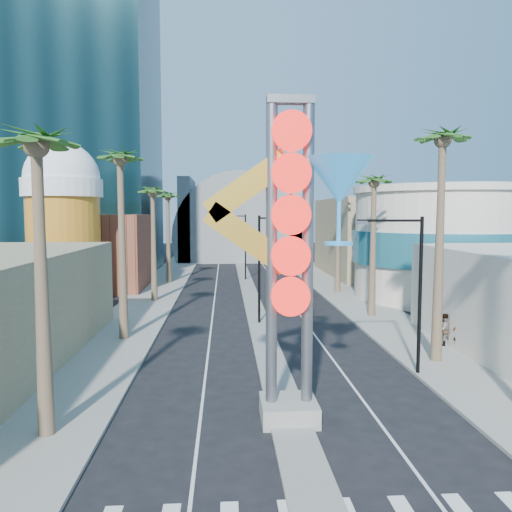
{
  "coord_description": "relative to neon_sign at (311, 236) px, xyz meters",
  "views": [
    {
      "loc": [
        -2.49,
        -15.98,
        8.18
      ],
      "look_at": [
        -0.18,
        20.84,
        4.98
      ],
      "focal_mm": 35.0,
      "sensor_mm": 36.0,
      "label": 1
    }
  ],
  "objects": [
    {
      "name": "palm_3",
      "position": [
        -9.82,
        39.04,
        2.17
      ],
      "size": [
        2.4,
        2.4,
        11.2
      ],
      "color": "brown",
      "rests_on": "ground"
    },
    {
      "name": "streetlight_2",
      "position": [
        5.91,
        5.04,
        -2.47
      ],
      "size": [
        3.45,
        0.25,
        8.0
      ],
      "color": "black",
      "rests_on": "ground"
    },
    {
      "name": "pedestrian_b",
      "position": [
        9.94,
        10.0,
        -6.18
      ],
      "size": [
        1.09,
        0.94,
        1.95
      ],
      "primitive_type": "imported",
      "rotation": [
        0.0,
        0.0,
        3.38
      ],
      "color": "gray",
      "rests_on": "sidewalk_east"
    },
    {
      "name": "sidewalk_east",
      "position": [
        8.68,
        32.04,
        -7.23
      ],
      "size": [
        5.0,
        100.0,
        0.15
      ],
      "primitive_type": "cube",
      "color": "gray",
      "rests_on": "ground"
    },
    {
      "name": "sidewalk_west",
      "position": [
        -10.32,
        32.04,
        -7.23
      ],
      "size": [
        5.0,
        100.0,
        0.15
      ],
      "primitive_type": "cube",
      "color": "gray",
      "rests_on": "ground"
    },
    {
      "name": "hotel_tower",
      "position": [
        -22.82,
        49.04,
        17.69
      ],
      "size": [
        20.0,
        20.0,
        50.0
      ],
      "primitive_type": "cube",
      "color": "black",
      "rests_on": "ground"
    },
    {
      "name": "red_pickup",
      "position": [
        2.57,
        22.71,
        -6.5
      ],
      "size": [
        3.02,
        5.97,
        1.62
      ],
      "primitive_type": "imported",
      "rotation": [
        0.0,
        0.0,
        -0.06
      ],
      "color": "#B11B0D",
      "rests_on": "ground"
    },
    {
      "name": "neon_sign",
      "position": [
        0.0,
        0.0,
        0.0
      ],
      "size": [
        6.53,
        2.6,
        12.55
      ],
      "color": "gray",
      "rests_on": "ground"
    },
    {
      "name": "palm_1",
      "position": [
        -9.82,
        13.04,
        3.52
      ],
      "size": [
        2.4,
        2.4,
        12.7
      ],
      "color": "brown",
      "rests_on": "ground"
    },
    {
      "name": "brick_filler_west",
      "position": [
        -16.82,
        35.04,
        -3.31
      ],
      "size": [
        10.0,
        10.0,
        8.0
      ],
      "primitive_type": "cube",
      "color": "brown",
      "rests_on": "ground"
    },
    {
      "name": "filler_east",
      "position": [
        15.18,
        45.04,
        -2.31
      ],
      "size": [
        10.0,
        20.0,
        10.0
      ],
      "primitive_type": "cube",
      "color": "#8F815C",
      "rests_on": "ground"
    },
    {
      "name": "beer_mug",
      "position": [
        -17.82,
        27.04,
        0.54
      ],
      "size": [
        7.0,
        7.0,
        14.5
      ],
      "color": "#C05A19",
      "rests_on": "ground"
    },
    {
      "name": "streetlight_0",
      "position": [
        -0.27,
        17.04,
        -2.43
      ],
      "size": [
        3.79,
        0.25,
        8.0
      ],
      "color": "black",
      "rests_on": "ground"
    },
    {
      "name": "palm_2",
      "position": [
        -9.82,
        27.04,
        2.17
      ],
      "size": [
        2.4,
        2.4,
        11.2
      ],
      "color": "brown",
      "rests_on": "ground"
    },
    {
      "name": "palm_6",
      "position": [
        8.18,
        19.04,
        2.62
      ],
      "size": [
        2.4,
        2.4,
        11.7
      ],
      "color": "brown",
      "rests_on": "ground"
    },
    {
      "name": "turquoise_building",
      "position": [
        17.18,
        27.04,
        -2.06
      ],
      "size": [
        16.6,
        16.6,
        10.6
      ],
      "color": "beige",
      "rests_on": "ground"
    },
    {
      "name": "pedestrian_a",
      "position": [
        10.39,
        9.01,
        -6.26
      ],
      "size": [
        0.76,
        0.62,
        1.8
      ],
      "primitive_type": "imported",
      "rotation": [
        0.0,
        0.0,
        2.81
      ],
      "color": "gray",
      "rests_on": "sidewalk_east"
    },
    {
      "name": "palm_0",
      "position": [
        -9.82,
        -0.96,
        2.62
      ],
      "size": [
        2.4,
        2.4,
        11.7
      ],
      "color": "brown",
      "rests_on": "ground"
    },
    {
      "name": "median",
      "position": [
        -0.82,
        35.04,
        -7.23
      ],
      "size": [
        1.6,
        84.0,
        0.15
      ],
      "primitive_type": "cube",
      "color": "gray",
      "rests_on": "ground"
    },
    {
      "name": "ground",
      "position": [
        -0.82,
        -2.96,
        -7.31
      ],
      "size": [
        240.0,
        240.0,
        0.0
      ],
      "primitive_type": "plane",
      "color": "black",
      "rests_on": "ground"
    },
    {
      "name": "canopy",
      "position": [
        -0.82,
        69.04,
        -3.0
      ],
      "size": [
        22.0,
        16.0,
        22.0
      ],
      "color": "slate",
      "rests_on": "ground"
    },
    {
      "name": "palm_5",
      "position": [
        8.18,
        7.04,
        3.96
      ],
      "size": [
        2.4,
        2.4,
        13.2
      ],
      "color": "brown",
      "rests_on": "ground"
    },
    {
      "name": "palm_7",
      "position": [
        8.18,
        31.04,
        3.52
      ],
      "size": [
        2.4,
        2.4,
        12.7
      ],
      "color": "brown",
      "rests_on": "ground"
    },
    {
      "name": "streetlight_1",
      "position": [
        -1.36,
        41.04,
        -2.43
      ],
      "size": [
        3.79,
        0.25,
        8.0
      ],
      "color": "black",
      "rests_on": "ground"
    }
  ]
}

